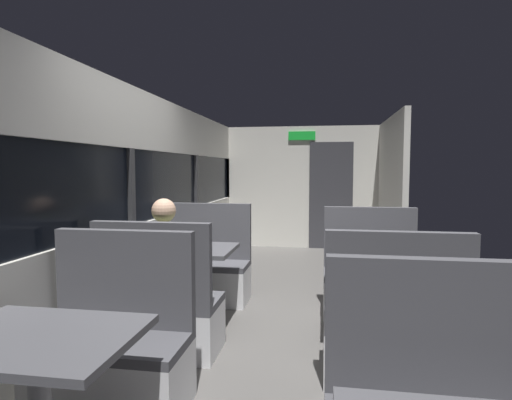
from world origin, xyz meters
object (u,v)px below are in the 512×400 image
at_px(bench_rear_aisle_facing_entry, 370,283).
at_px(bench_rear_aisle_facing_end, 393,337).
at_px(seated_passenger, 163,286).
at_px(dining_table_near_window, 38,356).
at_px(dining_table_rear_aisle, 380,270).
at_px(bench_near_window_facing_entry, 114,355).
at_px(dining_table_mid_window, 187,258).
at_px(bench_mid_window_facing_entry, 207,272).
at_px(bench_mid_window_facing_end, 160,313).

bearing_deg(bench_rear_aisle_facing_entry, bench_rear_aisle_facing_end, -90.00).
bearing_deg(seated_passenger, dining_table_near_window, -90.00).
bearing_deg(dining_table_near_window, dining_table_rear_aisle, 47.68).
height_order(dining_table_near_window, seated_passenger, seated_passenger).
height_order(dining_table_rear_aisle, bench_rear_aisle_facing_entry, bench_rear_aisle_facing_entry).
bearing_deg(seated_passenger, dining_table_rear_aisle, 13.42).
bearing_deg(bench_rear_aisle_facing_entry, dining_table_rear_aisle, -90.00).
relative_size(bench_near_window_facing_entry, dining_table_mid_window, 1.22).
relative_size(bench_mid_window_facing_entry, dining_table_rear_aisle, 1.22).
xyz_separation_m(bench_near_window_facing_entry, bench_mid_window_facing_end, (0.00, 0.77, 0.00)).
xyz_separation_m(dining_table_near_window, bench_rear_aisle_facing_end, (1.79, 1.27, -0.31)).
bearing_deg(bench_mid_window_facing_end, seated_passenger, 90.00).
xyz_separation_m(dining_table_mid_window, bench_mid_window_facing_end, (0.00, -0.70, -0.31)).
height_order(dining_table_rear_aisle, bench_rear_aisle_facing_end, bench_rear_aisle_facing_end).
bearing_deg(dining_table_near_window, seated_passenger, 90.00).
xyz_separation_m(dining_table_rear_aisle, seated_passenger, (-1.79, -0.43, -0.10)).
distance_m(dining_table_near_window, dining_table_rear_aisle, 2.66).
distance_m(bench_rear_aisle_facing_end, seated_passenger, 1.82).
distance_m(bench_rear_aisle_facing_entry, seated_passenger, 2.13).
bearing_deg(bench_mid_window_facing_entry, bench_mid_window_facing_end, -90.00).
xyz_separation_m(bench_mid_window_facing_entry, bench_rear_aisle_facing_entry, (1.79, -0.20, 0.00)).
xyz_separation_m(dining_table_mid_window, bench_mid_window_facing_entry, (0.00, 0.70, -0.31)).
distance_m(dining_table_mid_window, bench_mid_window_facing_entry, 0.77).
bearing_deg(dining_table_mid_window, bench_near_window_facing_entry, -90.00).
height_order(bench_near_window_facing_entry, bench_mid_window_facing_entry, same).
relative_size(dining_table_mid_window, bench_mid_window_facing_entry, 0.82).
relative_size(bench_mid_window_facing_end, bench_rear_aisle_facing_end, 1.00).
bearing_deg(seated_passenger, bench_mid_window_facing_entry, 90.00).
bearing_deg(bench_mid_window_facing_entry, bench_rear_aisle_facing_end, -41.77).
xyz_separation_m(bench_near_window_facing_entry, dining_table_mid_window, (0.00, 1.47, 0.31)).
bearing_deg(bench_rear_aisle_facing_end, bench_mid_window_facing_entry, 138.23).
relative_size(dining_table_near_window, seated_passenger, 0.71).
height_order(dining_table_near_window, bench_rear_aisle_facing_end, bench_rear_aisle_facing_end).
xyz_separation_m(bench_mid_window_facing_entry, bench_rear_aisle_facing_end, (1.79, -1.60, 0.00)).
xyz_separation_m(dining_table_near_window, dining_table_rear_aisle, (1.79, 1.97, 0.00)).
bearing_deg(dining_table_near_window, bench_mid_window_facing_entry, 90.00).
height_order(bench_near_window_facing_entry, bench_mid_window_facing_end, same).
bearing_deg(bench_near_window_facing_entry, seated_passenger, 90.00).
bearing_deg(bench_rear_aisle_facing_entry, bench_mid_window_facing_entry, 173.62).
bearing_deg(dining_table_near_window, bench_rear_aisle_facing_end, 35.27).
xyz_separation_m(bench_near_window_facing_entry, bench_rear_aisle_facing_end, (1.79, 0.57, 0.00)).
bearing_deg(bench_rear_aisle_facing_end, bench_rear_aisle_facing_entry, 90.00).
height_order(bench_near_window_facing_entry, dining_table_rear_aisle, bench_near_window_facing_entry).
distance_m(dining_table_mid_window, bench_rear_aisle_facing_end, 2.03).
bearing_deg(bench_near_window_facing_entry, bench_mid_window_facing_entry, 90.00).
relative_size(dining_table_mid_window, bench_mid_window_facing_end, 0.82).
distance_m(bench_near_window_facing_entry, dining_table_rear_aisle, 2.21).
distance_m(bench_mid_window_facing_entry, bench_rear_aisle_facing_entry, 1.80).
xyz_separation_m(dining_table_near_window, bench_rear_aisle_facing_entry, (1.79, 2.66, -0.31)).
xyz_separation_m(bench_rear_aisle_facing_end, seated_passenger, (-1.79, 0.27, 0.21)).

